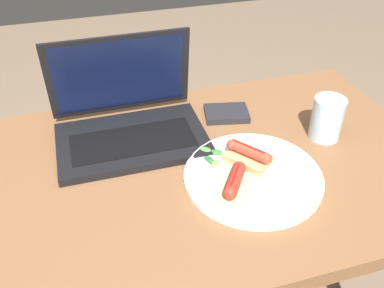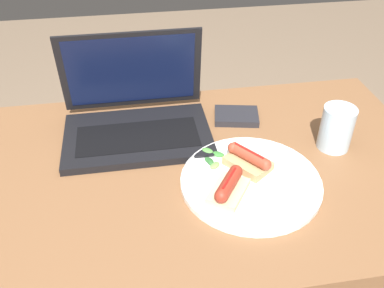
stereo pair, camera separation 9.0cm
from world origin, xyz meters
name	(u,v)px [view 1 (the left image)]	position (x,y,z in m)	size (l,w,h in m)	color
desk	(189,199)	(0.00, 0.00, 0.63)	(1.12, 0.66, 0.72)	brown
laptop	(129,121)	(-0.10, 0.16, 0.76)	(0.34, 0.25, 0.22)	black
plate	(253,176)	(0.12, -0.07, 0.73)	(0.29, 0.29, 0.02)	white
sausage_toast_left	(234,183)	(0.06, -0.11, 0.75)	(0.10, 0.11, 0.04)	#D6B784
sausage_toast_middle	(248,156)	(0.12, -0.03, 0.75)	(0.11, 0.11, 0.05)	tan
salad_pile	(211,156)	(0.05, 0.01, 0.74)	(0.05, 0.08, 0.01)	#709E4C
drinking_glass	(327,118)	(0.34, 0.02, 0.77)	(0.07, 0.07, 0.10)	silver
external_drive	(226,113)	(0.15, 0.17, 0.73)	(0.12, 0.10, 0.02)	#232328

